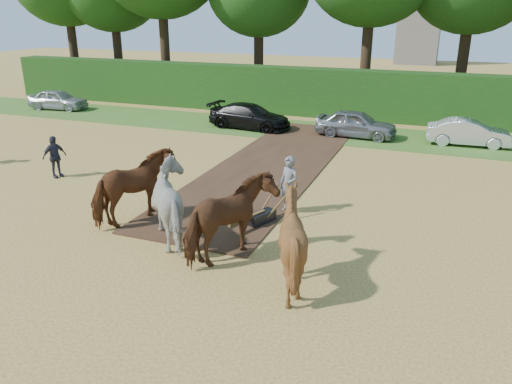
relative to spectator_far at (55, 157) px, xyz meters
name	(u,v)px	position (x,y,z in m)	size (l,w,h in m)	color
ground	(159,220)	(6.26, -2.34, -0.87)	(120.00, 120.00, 0.00)	gold
earth_strip	(272,165)	(7.76, 4.66, -0.84)	(4.50, 17.00, 0.05)	#472D1C
grass_verge	(287,129)	(6.26, 11.66, -0.85)	(50.00, 5.00, 0.03)	#38601E
hedgerow	(309,92)	(6.26, 16.16, 0.63)	(46.00, 1.60, 3.00)	#14380F
spectator_far	(55,157)	(0.00, 0.00, 0.00)	(1.02, 0.42, 1.73)	#292937
plough_team	(206,211)	(8.69, -3.61, 0.30)	(8.19, 6.11, 2.36)	brown
parked_cars	(331,122)	(8.85, 11.38, -0.18)	(36.58, 2.87, 1.46)	#AAADB0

